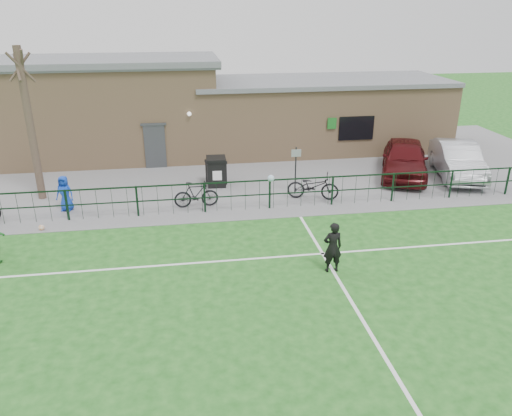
{
  "coord_description": "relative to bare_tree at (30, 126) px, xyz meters",
  "views": [
    {
      "loc": [
        -2.28,
        -9.68,
        7.39
      ],
      "look_at": [
        0.0,
        5.0,
        1.3
      ],
      "focal_mm": 35.0,
      "sensor_mm": 36.0,
      "label": 1
    }
  ],
  "objects": [
    {
      "name": "ground",
      "position": [
        8.0,
        -10.5,
        -3.0
      ],
      "size": [
        90.0,
        90.0,
        0.0
      ],
      "primitive_type": "plane",
      "color": "#1A5519",
      "rests_on": "ground"
    },
    {
      "name": "paving_strip",
      "position": [
        8.0,
        3.0,
        -2.99
      ],
      "size": [
        34.0,
        13.0,
        0.02
      ],
      "primitive_type": "cube",
      "color": "slate",
      "rests_on": "ground"
    },
    {
      "name": "pitch_line_touch",
      "position": [
        8.0,
        -2.7,
        -3.0
      ],
      "size": [
        28.0,
        0.1,
        0.01
      ],
      "primitive_type": "cube",
      "color": "white",
      "rests_on": "ground"
    },
    {
      "name": "pitch_line_mid",
      "position": [
        8.0,
        -6.5,
        -3.0
      ],
      "size": [
        28.0,
        0.1,
        0.01
      ],
      "primitive_type": "cube",
      "color": "white",
      "rests_on": "ground"
    },
    {
      "name": "pitch_line_perp",
      "position": [
        10.0,
        -10.5,
        -3.0
      ],
      "size": [
        0.1,
        16.0,
        0.01
      ],
      "primitive_type": "cube",
      "color": "white",
      "rests_on": "ground"
    },
    {
      "name": "perimeter_fence",
      "position": [
        8.0,
        -2.5,
        -2.4
      ],
      "size": [
        28.0,
        0.1,
        1.2
      ],
      "primitive_type": "cube",
      "color": "black",
      "rests_on": "ground"
    },
    {
      "name": "bare_tree",
      "position": [
        0.0,
        0.0,
        0.0
      ],
      "size": [
        0.3,
        0.3,
        6.0
      ],
      "primitive_type": "cylinder",
      "color": "#433228",
      "rests_on": "ground"
    },
    {
      "name": "wheelie_bin_left",
      "position": [
        7.18,
        0.65,
        -2.48
      ],
      "size": [
        0.91,
        0.95,
        0.99
      ],
      "primitive_type": "cube",
      "rotation": [
        0.0,
        0.0,
        0.44
      ],
      "color": "black",
      "rests_on": "paving_strip"
    },
    {
      "name": "wheelie_bin_right",
      "position": [
        7.18,
        0.47,
        -2.39
      ],
      "size": [
        0.81,
        0.91,
        1.18
      ],
      "primitive_type": "cube",
      "rotation": [
        0.0,
        0.0,
        -0.03
      ],
      "color": "black",
      "rests_on": "paving_strip"
    },
    {
      "name": "sign_post",
      "position": [
        10.34,
        -1.07,
        -1.98
      ],
      "size": [
        0.06,
        0.06,
        2.0
      ],
      "primitive_type": "cylinder",
      "rotation": [
        0.0,
        0.0,
        0.03
      ],
      "color": "black",
      "rests_on": "paving_strip"
    },
    {
      "name": "car_maroon",
      "position": [
        15.8,
        0.44,
        -2.15
      ],
      "size": [
        3.73,
        5.24,
        1.66
      ],
      "primitive_type": "imported",
      "rotation": [
        0.0,
        0.0,
        -0.41
      ],
      "color": "#440C0E",
      "rests_on": "paving_strip"
    },
    {
      "name": "car_silver",
      "position": [
        18.15,
        0.01,
        -2.19
      ],
      "size": [
        2.87,
        5.04,
        1.57
      ],
      "primitive_type": "imported",
      "rotation": [
        0.0,
        0.0,
        -0.27
      ],
      "color": "#9D9FA5",
      "rests_on": "paving_strip"
    },
    {
      "name": "bicycle_d",
      "position": [
        6.2,
        -1.93,
        -2.46
      ],
      "size": [
        1.74,
        0.55,
        1.03
      ],
      "primitive_type": "imported",
      "rotation": [
        0.0,
        0.0,
        1.61
      ],
      "color": "black",
      "rests_on": "paving_strip"
    },
    {
      "name": "bicycle_e",
      "position": [
        10.91,
        -1.78,
        -2.44
      ],
      "size": [
        2.19,
        1.32,
        1.09
      ],
      "primitive_type": "imported",
      "rotation": [
        0.0,
        0.0,
        1.26
      ],
      "color": "black",
      "rests_on": "paving_strip"
    },
    {
      "name": "spectator_child",
      "position": [
        1.24,
        -1.5,
        -2.29
      ],
      "size": [
        0.76,
        0.6,
        1.38
      ],
      "primitive_type": "imported",
      "rotation": [
        0.0,
        0.0,
        -0.26
      ],
      "color": "#133AB3",
      "rests_on": "paving_strip"
    },
    {
      "name": "goalkeeper_kick",
      "position": [
        9.9,
        -7.53,
        -2.17
      ],
      "size": [
        1.79,
        2.86,
        2.24
      ],
      "color": "black",
      "rests_on": "ground"
    },
    {
      "name": "ball_ground",
      "position": [
        0.71,
        -3.26,
        -2.9
      ],
      "size": [
        0.21,
        0.21,
        0.21
      ],
      "primitive_type": "sphere",
      "color": "silver",
      "rests_on": "ground"
    },
    {
      "name": "clubhouse",
      "position": [
        7.12,
        6.0,
        -0.78
      ],
      "size": [
        24.25,
        5.4,
        4.96
      ],
      "color": "tan",
      "rests_on": "ground"
    }
  ]
}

